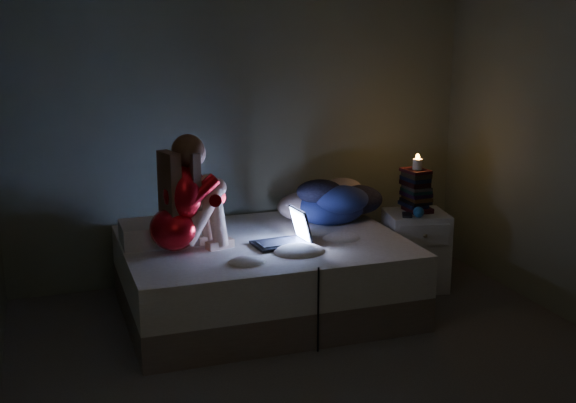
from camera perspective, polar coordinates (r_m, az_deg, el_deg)
name	(u,v)px	position (r m, az deg, el deg)	size (l,w,h in m)	color
floor	(337,381)	(4.28, 3.84, -13.72)	(3.60, 3.80, 0.02)	#423F3E
wall_back	(243,111)	(5.64, -3.52, 6.99)	(3.60, 0.02, 2.60)	#5D6456
bed	(264,276)	(5.10, -1.91, -5.79)	(1.88, 1.41, 0.52)	#B4AC9E
pillow	(158,232)	(5.02, -10.06, -2.37)	(0.49, 0.35, 0.14)	silver
woman	(173,195)	(4.68, -8.95, 0.48)	(0.47, 0.31, 0.77)	#940A0A
laptop	(280,227)	(4.86, -0.63, -1.99)	(0.36, 0.25, 0.25)	black
clothes_pile	(330,199)	(5.44, 3.26, 0.20)	(0.57, 0.45, 0.34)	navy
nightstand	(415,250)	(5.62, 9.84, -3.74)	(0.44, 0.39, 0.58)	silver
book_stack	(416,190)	(5.55, 9.93, 0.91)	(0.19, 0.25, 0.33)	black
candle	(417,163)	(5.51, 10.02, 2.98)	(0.07, 0.07, 0.08)	beige
phone	(410,215)	(5.43, 9.45, -1.07)	(0.07, 0.14, 0.01)	black
blue_orb	(422,212)	(5.40, 10.38, -0.82)	(0.08, 0.08, 0.08)	#1D5793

